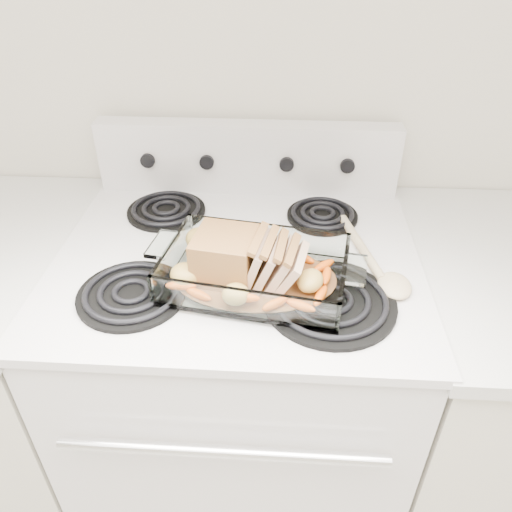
# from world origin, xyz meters

# --- Properties ---
(electric_range) EXTENTS (0.78, 0.70, 1.12)m
(electric_range) POSITION_xyz_m (0.00, 1.66, 0.48)
(electric_range) COLOR silver
(electric_range) RESTS_ON ground
(counter_left) EXTENTS (0.58, 0.68, 0.93)m
(counter_left) POSITION_xyz_m (-0.67, 1.66, 0.47)
(counter_left) COLOR beige
(counter_left) RESTS_ON ground
(counter_right) EXTENTS (0.58, 0.68, 0.93)m
(counter_right) POSITION_xyz_m (0.67, 1.66, 0.47)
(counter_right) COLOR beige
(counter_right) RESTS_ON ground
(baking_dish) EXTENTS (0.35, 0.23, 0.07)m
(baking_dish) POSITION_xyz_m (0.05, 1.54, 0.96)
(baking_dish) COLOR white
(baking_dish) RESTS_ON electric_range
(pork_roast) EXTENTS (0.21, 0.11, 0.09)m
(pork_roast) POSITION_xyz_m (0.02, 1.54, 1.00)
(pork_roast) COLOR brown
(pork_roast) RESTS_ON baking_dish
(roast_vegetables) EXTENTS (0.35, 0.19, 0.04)m
(roast_vegetables) POSITION_xyz_m (0.04, 1.58, 0.97)
(roast_vegetables) COLOR #D45100
(roast_vegetables) RESTS_ON baking_dish
(wooden_spoon) EXTENTS (0.12, 0.29, 0.02)m
(wooden_spoon) POSITION_xyz_m (0.30, 1.61, 0.94)
(wooden_spoon) COLOR tan
(wooden_spoon) RESTS_ON electric_range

